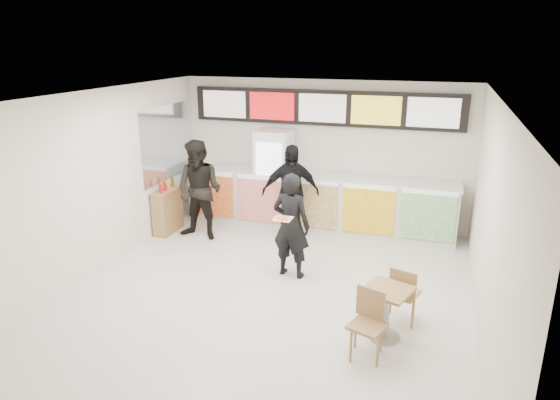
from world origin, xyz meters
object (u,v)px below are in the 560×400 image
at_px(customer_left, 200,190).
at_px(cafe_table, 386,304).
at_px(customer_main, 291,226).
at_px(service_counter, 317,202).
at_px(drinks_fridge, 274,178).
at_px(condiment_ledge, 168,211).
at_px(customer_mid, 290,193).

bearing_deg(customer_left, cafe_table, -27.65).
height_order(customer_main, cafe_table, customer_main).
height_order(service_counter, customer_left, customer_left).
bearing_deg(customer_left, drinks_fridge, 52.89).
bearing_deg(drinks_fridge, condiment_ledge, -148.65).
xyz_separation_m(customer_left, cafe_table, (3.86, -2.41, -0.48)).
height_order(customer_main, customer_mid, customer_mid).
bearing_deg(customer_mid, condiment_ledge, 165.76).
xyz_separation_m(service_counter, drinks_fridge, (-0.93, 0.02, 0.43)).
bearing_deg(condiment_ledge, customer_mid, 9.07).
xyz_separation_m(drinks_fridge, cafe_table, (2.77, -3.65, -0.51)).
height_order(service_counter, customer_mid, customer_mid).
relative_size(customer_main, customer_left, 0.90).
bearing_deg(customer_main, drinks_fridge, -57.06).
bearing_deg(customer_left, service_counter, 35.42).
relative_size(drinks_fridge, condiment_ledge, 1.89).
height_order(cafe_table, condiment_ledge, condiment_ledge).
distance_m(customer_main, condiment_ledge, 3.18).
bearing_deg(drinks_fridge, cafe_table, -52.84).
distance_m(drinks_fridge, customer_left, 1.66).
xyz_separation_m(customer_main, condiment_ledge, (-2.95, 1.12, -0.42)).
bearing_deg(customer_mid, customer_left, 172.84).
distance_m(drinks_fridge, customer_mid, 0.96).
distance_m(customer_left, condiment_ledge, 0.95).
bearing_deg(customer_left, condiment_ledge, 177.63).
relative_size(customer_left, condiment_ledge, 1.85).
xyz_separation_m(customer_mid, cafe_table, (2.18, -2.90, -0.45)).
bearing_deg(cafe_table, customer_main, 159.66).
distance_m(cafe_table, condiment_ledge, 5.28).
bearing_deg(customer_mid, service_counter, 41.56).
height_order(drinks_fridge, condiment_ledge, drinks_fridge).
bearing_deg(condiment_ledge, customer_main, -20.82).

